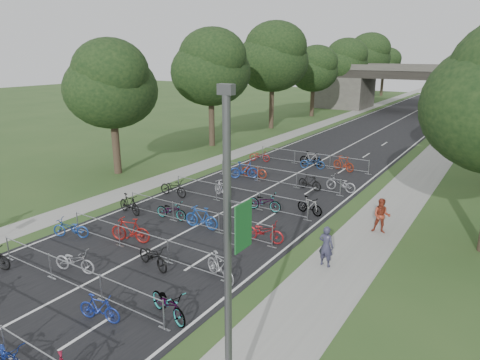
# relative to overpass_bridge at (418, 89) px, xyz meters

# --- Properties ---
(road) EXTENTS (11.00, 140.00, 0.01)m
(road) POSITION_rel_overpass_bridge_xyz_m (0.00, -15.00, -3.53)
(road) COLOR black
(road) RESTS_ON ground
(sidewalk_right) EXTENTS (3.00, 140.00, 0.01)m
(sidewalk_right) POSITION_rel_overpass_bridge_xyz_m (8.00, -15.00, -3.53)
(sidewalk_right) COLOR gray
(sidewalk_right) RESTS_ON ground
(sidewalk_left) EXTENTS (2.00, 140.00, 0.01)m
(sidewalk_left) POSITION_rel_overpass_bridge_xyz_m (-7.50, -15.00, -3.53)
(sidewalk_left) COLOR gray
(sidewalk_left) RESTS_ON ground
(lane_markings) EXTENTS (0.12, 140.00, 0.00)m
(lane_markings) POSITION_rel_overpass_bridge_xyz_m (0.00, -15.00, -3.53)
(lane_markings) COLOR silver
(lane_markings) RESTS_ON ground
(overpass_bridge) EXTENTS (31.00, 8.00, 7.05)m
(overpass_bridge) POSITION_rel_overpass_bridge_xyz_m (0.00, 0.00, 0.00)
(overpass_bridge) COLOR #46433E
(overpass_bridge) RESTS_ON ground
(lamppost) EXTENTS (0.61, 0.65, 8.21)m
(lamppost) POSITION_rel_overpass_bridge_xyz_m (8.33, -63.00, 0.75)
(lamppost) COLOR #4C4C51
(lamppost) RESTS_ON ground
(tree_left_0) EXTENTS (6.72, 6.72, 10.25)m
(tree_left_0) POSITION_rel_overpass_bridge_xyz_m (-11.39, -49.07, 2.96)
(tree_left_0) COLOR #33261C
(tree_left_0) RESTS_ON ground
(tree_left_1) EXTENTS (7.56, 7.56, 11.53)m
(tree_left_1) POSITION_rel_overpass_bridge_xyz_m (-11.39, -37.07, 3.77)
(tree_left_1) COLOR #33261C
(tree_left_1) RESTS_ON ground
(tree_left_2) EXTENTS (8.40, 8.40, 12.81)m
(tree_left_2) POSITION_rel_overpass_bridge_xyz_m (-11.39, -25.07, 4.58)
(tree_left_2) COLOR #33261C
(tree_left_2) RESTS_ON ground
(tree_left_3) EXTENTS (6.72, 6.72, 10.25)m
(tree_left_3) POSITION_rel_overpass_bridge_xyz_m (-11.39, -13.07, 2.96)
(tree_left_3) COLOR #33261C
(tree_left_3) RESTS_ON ground
(tree_left_4) EXTENTS (7.56, 7.56, 11.53)m
(tree_left_4) POSITION_rel_overpass_bridge_xyz_m (-11.39, -1.07, 3.77)
(tree_left_4) COLOR #33261C
(tree_left_4) RESTS_ON ground
(tree_left_5) EXTENTS (8.40, 8.40, 12.81)m
(tree_left_5) POSITION_rel_overpass_bridge_xyz_m (-11.39, 10.93, 4.58)
(tree_left_5) COLOR #33261C
(tree_left_5) RESTS_ON ground
(tree_left_6) EXTENTS (6.72, 6.72, 10.25)m
(tree_left_6) POSITION_rel_overpass_bridge_xyz_m (-11.39, 22.93, 2.96)
(tree_left_6) COLOR #33261C
(tree_left_6) RESTS_ON ground
(barrier_row_1) EXTENTS (9.70, 0.08, 1.10)m
(barrier_row_1) POSITION_rel_overpass_bridge_xyz_m (0.00, -61.40, -2.99)
(barrier_row_1) COLOR #9C9EA4
(barrier_row_1) RESTS_ON ground
(barrier_row_2) EXTENTS (9.70, 0.08, 1.10)m
(barrier_row_2) POSITION_rel_overpass_bridge_xyz_m (0.00, -57.80, -2.99)
(barrier_row_2) COLOR #9C9EA4
(barrier_row_2) RESTS_ON ground
(barrier_row_3) EXTENTS (9.70, 0.08, 1.10)m
(barrier_row_3) POSITION_rel_overpass_bridge_xyz_m (0.00, -54.00, -2.99)
(barrier_row_3) COLOR #9C9EA4
(barrier_row_3) RESTS_ON ground
(barrier_row_4) EXTENTS (9.70, 0.08, 1.10)m
(barrier_row_4) POSITION_rel_overpass_bridge_xyz_m (0.00, -50.00, -2.99)
(barrier_row_4) COLOR #9C9EA4
(barrier_row_4) RESTS_ON ground
(barrier_row_5) EXTENTS (9.70, 0.08, 1.10)m
(barrier_row_5) POSITION_rel_overpass_bridge_xyz_m (0.00, -45.00, -2.99)
(barrier_row_5) COLOR #9C9EA4
(barrier_row_5) RESTS_ON ground
(barrier_row_6) EXTENTS (9.70, 0.08, 1.10)m
(barrier_row_6) POSITION_rel_overpass_bridge_xyz_m (0.00, -39.00, -2.99)
(barrier_row_6) COLOR #9C9EA4
(barrier_row_6) RESTS_ON ground
(bike_2) EXTENTS (1.82, 0.70, 0.94)m
(bike_2) POSITION_rel_overpass_bridge_xyz_m (2.14, -65.24, -3.06)
(bike_2) COLOR navy
(bike_2) RESTS_ON ground
(bike_5) EXTENTS (2.02, 1.13, 1.01)m
(bike_5) POSITION_rel_overpass_bridge_xyz_m (-1.16, -60.53, -3.03)
(bike_5) COLOR #9C9DA3
(bike_5) RESTS_ON ground
(bike_6) EXTENTS (1.70, 0.82, 0.99)m
(bike_6) POSITION_rel_overpass_bridge_xyz_m (2.46, -62.25, -3.04)
(bike_6) COLOR navy
(bike_6) RESTS_ON ground
(bike_7) EXTENTS (2.20, 1.27, 1.09)m
(bike_7) POSITION_rel_overpass_bridge_xyz_m (4.30, -60.83, -2.99)
(bike_7) COLOR #9C9EA4
(bike_7) RESTS_ON ground
(bike_8) EXTENTS (1.96, 1.36, 0.98)m
(bike_8) POSITION_rel_overpass_bridge_xyz_m (-4.30, -58.43, -3.05)
(bike_8) COLOR #1C439A
(bike_8) RESTS_ON ground
(bike_9) EXTENTS (2.15, 1.14, 1.24)m
(bike_9) POSITION_rel_overpass_bridge_xyz_m (-1.42, -57.20, -2.91)
(bike_9) COLOR maroon
(bike_9) RESTS_ON ground
(bike_10) EXTENTS (2.11, 1.11, 1.05)m
(bike_10) POSITION_rel_overpass_bridge_xyz_m (1.31, -58.49, -3.01)
(bike_10) COLOR black
(bike_10) RESTS_ON ground
(bike_11) EXTENTS (1.97, 1.20, 1.14)m
(bike_11) POSITION_rel_overpass_bridge_xyz_m (4.30, -57.77, -2.96)
(bike_11) COLOR #919398
(bike_11) RESTS_ON ground
(bike_12) EXTENTS (1.99, 0.86, 1.15)m
(bike_12) POSITION_rel_overpass_bridge_xyz_m (-4.30, -54.56, -2.96)
(bike_12) COLOR black
(bike_12) RESTS_ON ground
(bike_13) EXTENTS (2.00, 0.85, 1.02)m
(bike_13) POSITION_rel_overpass_bridge_xyz_m (-1.75, -53.90, -3.02)
(bike_13) COLOR #9C9EA4
(bike_13) RESTS_ON ground
(bike_14) EXTENTS (2.02, 0.72, 1.19)m
(bike_14) POSITION_rel_overpass_bridge_xyz_m (0.42, -54.01, -2.94)
(bike_14) COLOR #1C499E
(bike_14) RESTS_ON ground
(bike_15) EXTENTS (2.13, 1.03, 1.07)m
(bike_15) POSITION_rel_overpass_bridge_xyz_m (3.96, -53.68, -3.00)
(bike_15) COLOR maroon
(bike_15) RESTS_ON ground
(bike_16) EXTENTS (2.13, 0.78, 1.11)m
(bike_16) POSITION_rel_overpass_bridge_xyz_m (-4.30, -50.85, -2.98)
(bike_16) COLOR black
(bike_16) RESTS_ON ground
(bike_17) EXTENTS (1.81, 1.10, 1.05)m
(bike_17) POSITION_rel_overpass_bridge_xyz_m (-1.62, -49.23, -3.01)
(bike_17) COLOR #ADADB5
(bike_17) RESTS_ON ground
(bike_18) EXTENTS (2.14, 0.93, 1.09)m
(bike_18) POSITION_rel_overpass_bridge_xyz_m (1.87, -49.98, -2.99)
(bike_18) COLOR #9C9EA4
(bike_18) RESTS_ON ground
(bike_19) EXTENTS (1.77, 0.86, 1.02)m
(bike_19) POSITION_rel_overpass_bridge_xyz_m (4.30, -49.07, -3.02)
(bike_19) COLOR #9C9EA4
(bike_19) RESTS_ON ground
(bike_20) EXTENTS (2.08, 1.61, 1.25)m
(bike_20) POSITION_rel_overpass_bridge_xyz_m (-2.69, -45.02, -2.91)
(bike_20) COLOR navy
(bike_20) RESTS_ON ground
(bike_21) EXTENTS (2.11, 0.83, 1.09)m
(bike_21) POSITION_rel_overpass_bridge_xyz_m (-2.18, -44.44, -2.99)
(bike_21) COLOR #9F2E17
(bike_21) RESTS_ON ground
(bike_22) EXTENTS (1.84, 0.80, 1.07)m
(bike_22) POSITION_rel_overpass_bridge_xyz_m (2.44, -44.91, -3.00)
(bike_22) COLOR black
(bike_22) RESTS_ON ground
(bike_23) EXTENTS (2.09, 0.85, 1.08)m
(bike_23) POSITION_rel_overpass_bridge_xyz_m (4.30, -44.13, -2.99)
(bike_23) COLOR #93949A
(bike_23) RESTS_ON ground
(bike_24) EXTENTS (1.88, 0.99, 0.94)m
(bike_24) POSITION_rel_overpass_bridge_xyz_m (-4.30, -40.00, -3.06)
(bike_24) COLOR maroon
(bike_24) RESTS_ON ground
(bike_25) EXTENTS (1.90, 0.56, 1.14)m
(bike_25) POSITION_rel_overpass_bridge_xyz_m (-0.12, -38.96, -2.97)
(bike_25) COLOR #9C9EA4
(bike_25) RESTS_ON ground
(bike_26) EXTENTS (2.05, 1.14, 1.02)m
(bike_26) POSITION_rel_overpass_bridge_xyz_m (0.41, -39.81, -3.02)
(bike_26) COLOR navy
(bike_26) RESTS_ON ground
(bike_27) EXTENTS (2.03, 1.18, 1.18)m
(bike_27) POSITION_rel_overpass_bridge_xyz_m (2.68, -39.10, -2.94)
(bike_27) COLOR maroon
(bike_27) RESTS_ON ground
(pedestrian_a) EXTENTS (0.70, 0.49, 1.82)m
(pedestrian_a) POSITION_rel_overpass_bridge_xyz_m (7.39, -54.34, -2.62)
(pedestrian_a) COLOR #2E2E45
(pedestrian_a) RESTS_ON ground
(pedestrian_b) EXTENTS (0.99, 0.84, 1.80)m
(pedestrian_b) POSITION_rel_overpass_bridge_xyz_m (8.39, -49.49, -2.63)
(pedestrian_b) COLOR maroon
(pedestrian_b) RESTS_ON ground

